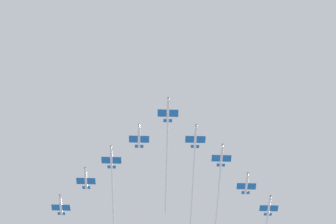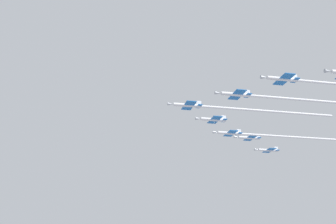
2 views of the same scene
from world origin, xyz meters
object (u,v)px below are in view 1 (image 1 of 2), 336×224
(jet_lead, at_px, (167,147))
(jet_starboard_inner, at_px, (139,138))
(jet_port_outer, at_px, (218,201))
(jet_port_trail, at_px, (86,180))
(jet_center_rear, at_px, (247,185))
(jet_port_inner, at_px, (193,188))
(jet_starboard_outer, at_px, (113,201))
(jet_tail_end, at_px, (61,206))

(jet_lead, distance_m, jet_starboard_inner, 13.34)
(jet_port_outer, height_order, jet_port_trail, jet_port_outer)
(jet_starboard_inner, xyz_separation_m, jet_center_rear, (-48.43, -27.16, -0.53))
(jet_port_inner, xyz_separation_m, jet_port_outer, (-11.99, -9.33, 1.15))
(jet_starboard_outer, distance_m, jet_tail_end, 25.18)
(jet_lead, bearing_deg, jet_tail_end, -35.10)
(jet_center_rear, distance_m, jet_port_trail, 74.40)
(jet_port_inner, height_order, jet_port_outer, jet_port_outer)
(jet_lead, bearing_deg, jet_starboard_outer, -50.87)
(jet_port_trail, bearing_deg, jet_center_rear, 180.00)
(jet_lead, bearing_deg, jet_center_rear, -151.66)
(jet_port_inner, relative_size, jet_center_rear, 6.83)
(jet_starboard_inner, relative_size, jet_tail_end, 1.00)
(jet_port_inner, height_order, jet_starboard_outer, jet_port_inner)
(jet_port_inner, bearing_deg, jet_port_trail, 3.70)
(jet_port_outer, distance_m, jet_tail_end, 74.47)
(jet_lead, relative_size, jet_tail_end, 5.13)
(jet_port_inner, xyz_separation_m, jet_center_rear, (-24.91, 2.10, -1.17))
(jet_lead, distance_m, jet_center_rear, 42.26)
(jet_port_outer, xyz_separation_m, jet_port_trail, (61.39, 14.73, -0.61))
(jet_port_inner, height_order, jet_port_trail, jet_port_trail)
(jet_starboard_inner, distance_m, jet_center_rear, 55.53)
(jet_center_rear, relative_size, jet_tail_end, 1.00)
(jet_starboard_outer, height_order, jet_port_trail, jet_port_trail)
(jet_lead, height_order, jet_starboard_inner, jet_lead)
(jet_port_outer, bearing_deg, jet_starboard_outer, 1.83)
(jet_lead, height_order, jet_starboard_outer, jet_lead)
(jet_starboard_outer, distance_m, jet_port_trail, 16.36)
(jet_center_rear, bearing_deg, jet_lead, 28.34)
(jet_tail_end, bearing_deg, jet_starboard_outer, 170.00)
(jet_lead, distance_m, jet_port_outer, 40.55)
(jet_port_trail, relative_size, jet_tail_end, 1.00)
(jet_port_outer, distance_m, jet_center_rear, 17.41)
(jet_starboard_inner, distance_m, jet_starboard_outer, 37.52)
(jet_starboard_inner, height_order, jet_tail_end, jet_starboard_inner)
(jet_port_inner, relative_size, jet_starboard_inner, 6.83)
(jet_port_inner, bearing_deg, jet_center_rear, 172.63)
(jet_lead, relative_size, jet_port_trail, 5.13)
(jet_starboard_inner, bearing_deg, jet_port_inner, -131.33)
(jet_tail_end, bearing_deg, jet_port_outer, 177.85)
(jet_port_inner, xyz_separation_m, jet_starboard_outer, (37.47, -5.55, -1.80))
(jet_starboard_inner, bearing_deg, jet_port_trail, -45.22)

